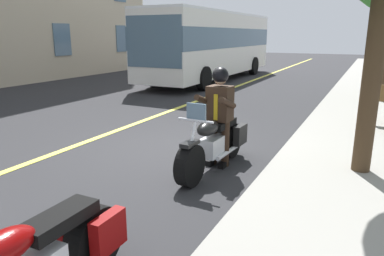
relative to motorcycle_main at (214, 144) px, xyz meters
name	(u,v)px	position (x,y,z in m)	size (l,w,h in m)	color
ground_plane	(176,149)	(-0.62, -1.10, -0.45)	(80.00, 80.00, 0.00)	#28282B
lane_center_stripe	(100,137)	(-0.62, -3.10, -0.45)	(60.00, 0.16, 0.01)	#E5DB4C
motorcycle_main	(214,144)	(0.00, 0.00, 0.00)	(2.22, 0.64, 1.26)	black
rider_main	(219,108)	(-0.19, 0.01, 0.58)	(0.63, 0.56, 1.74)	black
bus_near	(213,42)	(-11.61, -5.12, 1.42)	(11.05, 2.70, 3.30)	white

